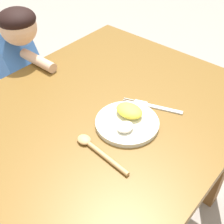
% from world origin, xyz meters
% --- Properties ---
extents(dining_table, '(1.21, 0.90, 0.75)m').
position_xyz_m(dining_table, '(0.00, 0.00, 0.62)').
color(dining_table, brown).
rests_on(dining_table, ground_plane).
extents(plate, '(0.22, 0.22, 0.05)m').
position_xyz_m(plate, '(0.06, -0.11, 0.77)').
color(plate, beige).
rests_on(plate, dining_table).
extents(fork, '(0.09, 0.22, 0.01)m').
position_xyz_m(fork, '(0.19, -0.13, 0.75)').
color(fork, silver).
rests_on(fork, dining_table).
extents(spoon, '(0.05, 0.22, 0.02)m').
position_xyz_m(spoon, '(-0.10, -0.11, 0.76)').
color(spoon, tan).
rests_on(spoon, dining_table).
extents(person, '(0.17, 0.41, 0.98)m').
position_xyz_m(person, '(0.11, 0.60, 0.54)').
color(person, '#493A61').
rests_on(person, ground_plane).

